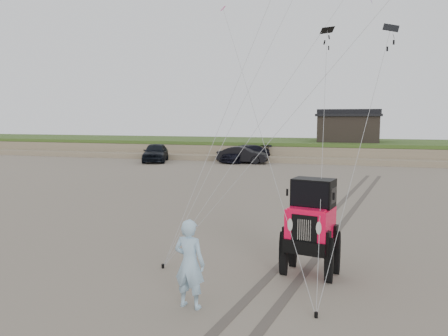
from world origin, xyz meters
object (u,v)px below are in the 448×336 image
at_px(truck_c, 245,154).
at_px(jeep, 310,237).
at_px(truck_b, 243,155).
at_px(man, 190,264).
at_px(cabin, 348,127).
at_px(truck_a, 156,152).

xyz_separation_m(truck_c, jeep, (8.88, -28.59, 0.23)).
bearing_deg(jeep, truck_b, 119.24).
bearing_deg(man, cabin, -86.74).
relative_size(jeep, man, 2.77).
bearing_deg(man, truck_c, -70.92).
bearing_deg(truck_a, cabin, 9.81).
xyz_separation_m(truck_b, jeep, (8.80, -27.46, 0.27)).
relative_size(cabin, truck_c, 1.16).
relative_size(truck_c, jeep, 1.00).
bearing_deg(truck_b, truck_c, 2.68).
height_order(truck_a, truck_b, truck_a).
xyz_separation_m(cabin, man, (-2.76, -38.60, -2.24)).
bearing_deg(truck_a, truck_b, -11.44).
bearing_deg(jeep, man, -118.56).
xyz_separation_m(truck_a, truck_b, (8.36, 0.98, -0.13)).
distance_m(truck_a, jeep, 31.56).
bearing_deg(truck_a, truck_c, -3.86).
relative_size(truck_b, man, 2.33).
bearing_deg(cabin, truck_b, -137.86).
xyz_separation_m(truck_a, truck_c, (8.28, 2.10, -0.09)).
xyz_separation_m(cabin, truck_a, (-17.56, -9.30, -2.34)).
distance_m(cabin, truck_c, 12.00).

